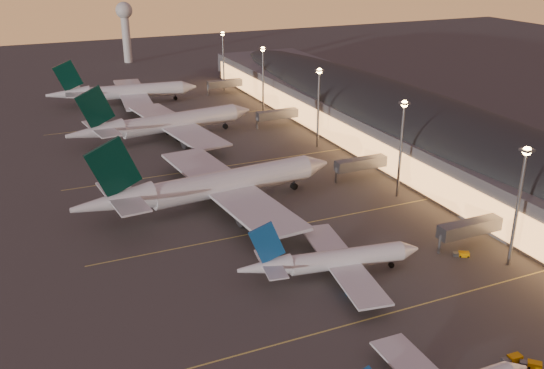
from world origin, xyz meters
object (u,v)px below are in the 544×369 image
(baggage_tug_d, at_px, (532,364))
(radar_tower, at_px, (125,22))
(airliner_narrow_north, at_px, (331,261))
(baggage_tug_c, at_px, (462,254))
(airliner_wide_far, at_px, (124,92))
(baggage_tug_b, at_px, (513,359))
(airliner_wide_near, at_px, (212,186))
(airliner_wide_mid, at_px, (165,124))

(baggage_tug_d, bearing_deg, radar_tower, 135.13)
(airliner_narrow_north, xyz_separation_m, baggage_tug_c, (29.72, -4.08, -3.09))
(airliner_wide_far, distance_m, baggage_tug_b, 193.21)
(radar_tower, bearing_deg, baggage_tug_d, -88.95)
(baggage_tug_c, bearing_deg, airliner_wide_near, 161.82)
(airliner_narrow_north, xyz_separation_m, airliner_wide_mid, (-6.90, 102.70, 1.90))
(airliner_wide_far, bearing_deg, baggage_tug_d, -77.22)
(radar_tower, distance_m, baggage_tug_d, 287.46)
(radar_tower, xyz_separation_m, baggage_tug_c, (19.56, -253.18, -21.42))
(airliner_narrow_north, relative_size, baggage_tug_c, 10.93)
(radar_tower, bearing_deg, airliner_narrow_north, -92.34)
(airliner_wide_far, distance_m, radar_tower, 96.30)
(airliner_wide_near, bearing_deg, baggage_tug_c, -54.24)
(airliner_wide_near, bearing_deg, airliner_wide_mid, 81.19)
(airliner_wide_far, bearing_deg, airliner_wide_near, -84.96)
(baggage_tug_c, distance_m, baggage_tug_d, 36.38)
(radar_tower, bearing_deg, baggage_tug_b, -89.29)
(baggage_tug_d, bearing_deg, airliner_wide_far, 141.58)
(airliner_wide_far, bearing_deg, radar_tower, 82.93)
(airliner_wide_mid, xyz_separation_m, baggage_tug_b, (20.56, -137.91, -4.97))
(airliner_wide_near, distance_m, airliner_wide_far, 114.28)
(airliner_wide_near, xyz_separation_m, baggage_tug_d, (26.00, -79.72, -5.26))
(airliner_narrow_north, xyz_separation_m, baggage_tug_b, (13.66, -35.21, -3.08))
(airliner_wide_mid, relative_size, airliner_wide_far, 1.09)
(radar_tower, xyz_separation_m, baggage_tug_b, (3.50, -284.31, -21.41))
(airliner_wide_far, height_order, baggage_tug_d, airliner_wide_far)
(airliner_narrow_north, relative_size, baggage_tug_d, 11.79)
(airliner_narrow_north, bearing_deg, airliner_wide_near, 112.80)
(airliner_narrow_north, height_order, airliner_wide_far, airliner_wide_far)
(baggage_tug_b, xyz_separation_m, baggage_tug_d, (1.73, -2.31, -0.02))
(airliner_narrow_north, distance_m, airliner_wide_mid, 102.94)
(airliner_wide_near, distance_m, airliner_wide_mid, 60.61)
(airliner_wide_mid, bearing_deg, airliner_narrow_north, -94.30)
(airliner_narrow_north, xyz_separation_m, radar_tower, (10.16, 249.10, 18.33))
(airliner_wide_near, bearing_deg, radar_tower, 78.96)
(airliner_wide_near, relative_size, airliner_wide_mid, 1.05)
(radar_tower, relative_size, baggage_tug_d, 10.00)
(airliner_wide_mid, height_order, airliner_wide_far, airliner_wide_mid)
(radar_tower, height_order, baggage_tug_b, radar_tower)
(airliner_wide_mid, bearing_deg, radar_tower, 75.21)
(airliner_wide_far, bearing_deg, baggage_tug_c, -70.78)
(airliner_narrow_north, height_order, airliner_wide_near, airliner_wide_near)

